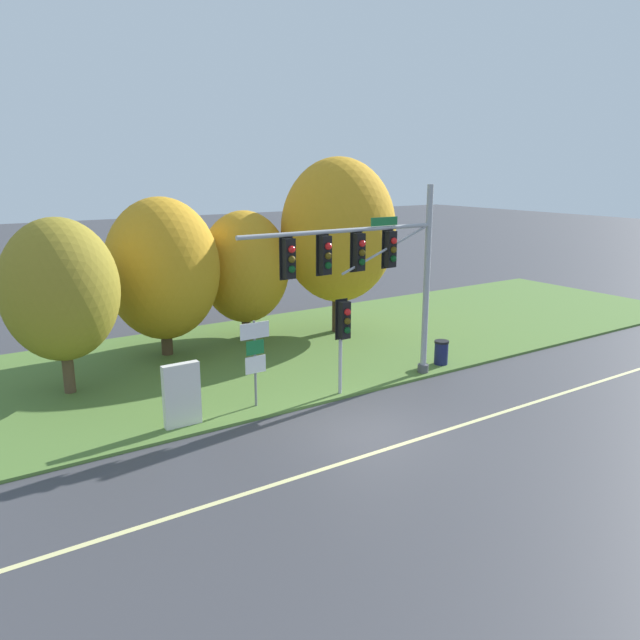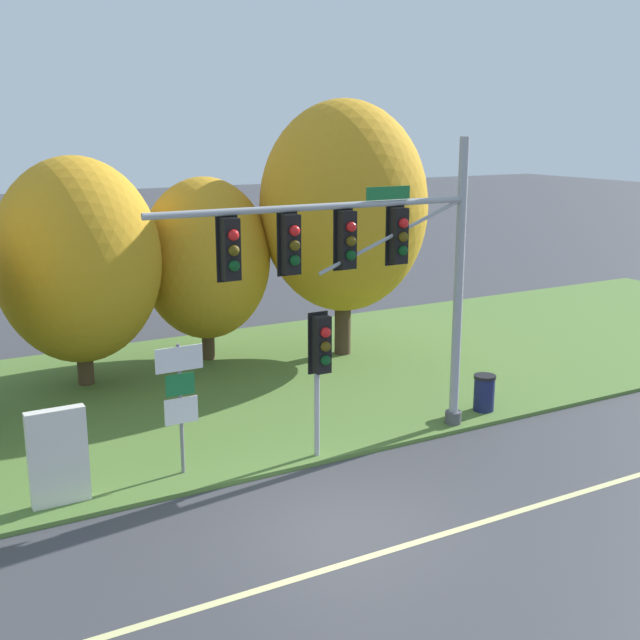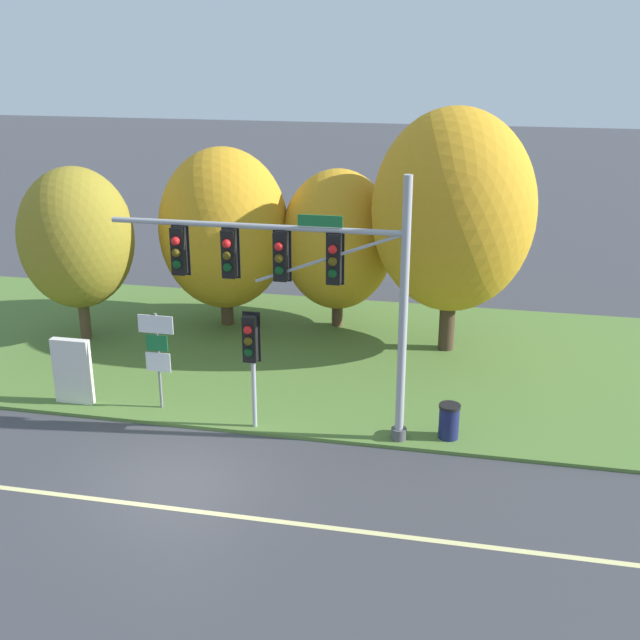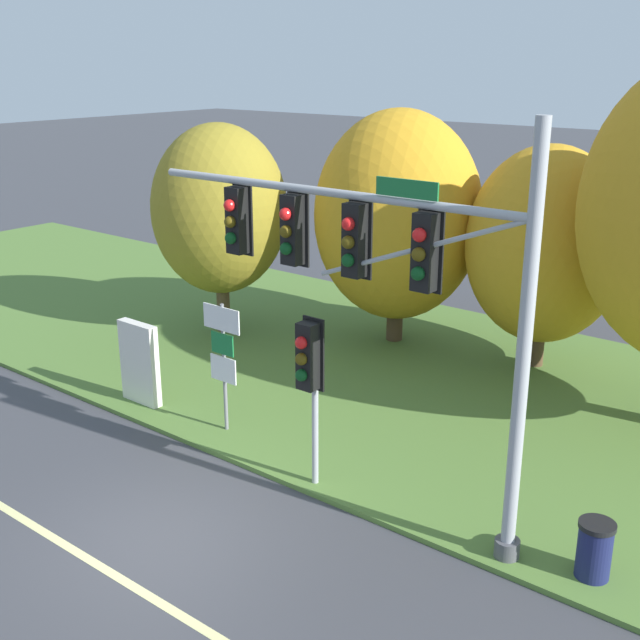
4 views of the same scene
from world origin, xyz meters
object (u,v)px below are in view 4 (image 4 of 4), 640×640
at_px(trash_bin, 594,549).
at_px(tree_left_of_mast, 398,216).
at_px(tree_behind_signpost, 545,245).
at_px(tree_nearest_road, 220,210).
at_px(traffic_signal_mast, 380,270).
at_px(route_sign_post, 223,351).
at_px(pedestrian_signal_near_kerb, 309,367).
at_px(info_kiosk, 140,363).

bearing_deg(trash_bin, tree_left_of_mast, 139.44).
bearing_deg(tree_left_of_mast, tree_behind_signpost, 9.18).
relative_size(tree_nearest_road, trash_bin, 6.30).
distance_m(traffic_signal_mast, route_sign_post, 4.87).
xyz_separation_m(traffic_signal_mast, trash_bin, (3.79, 0.35, -3.80)).
xyz_separation_m(route_sign_post, tree_left_of_mast, (-0.35, 6.98, 1.70)).
relative_size(pedestrian_signal_near_kerb, route_sign_post, 1.16).
xyz_separation_m(info_kiosk, trash_bin, (10.47, 0.05, -0.47)).
distance_m(pedestrian_signal_near_kerb, trash_bin, 5.45).
xyz_separation_m(tree_nearest_road, tree_left_of_mast, (4.29, 2.39, -0.02)).
distance_m(tree_behind_signpost, info_kiosk, 10.11).
xyz_separation_m(route_sign_post, info_kiosk, (-2.52, -0.17, -0.84)).
bearing_deg(route_sign_post, tree_left_of_mast, 92.86).
bearing_deg(info_kiosk, route_sign_post, 3.96).
distance_m(traffic_signal_mast, tree_nearest_road, 10.18).
distance_m(tree_left_of_mast, trash_bin, 11.33).
bearing_deg(tree_nearest_road, traffic_signal_mast, -29.91).
bearing_deg(route_sign_post, traffic_signal_mast, -6.49).
distance_m(route_sign_post, tree_left_of_mast, 7.19).
distance_m(traffic_signal_mast, pedestrian_signal_near_kerb, 2.31).
bearing_deg(info_kiosk, tree_behind_signpost, 52.05).
height_order(traffic_signal_mast, route_sign_post, traffic_signal_mast).
bearing_deg(route_sign_post, trash_bin, -0.90).
height_order(tree_nearest_road, trash_bin, tree_nearest_road).
bearing_deg(tree_behind_signpost, traffic_signal_mast, -85.72).
height_order(pedestrian_signal_near_kerb, trash_bin, pedestrian_signal_near_kerb).
bearing_deg(traffic_signal_mast, tree_nearest_road, 150.09).
relative_size(tree_nearest_road, tree_behind_signpost, 1.05).
xyz_separation_m(tree_behind_signpost, info_kiosk, (-6.07, -7.78, -2.19)).
bearing_deg(tree_left_of_mast, info_kiosk, -106.87).
bearing_deg(tree_behind_signpost, tree_nearest_road, -159.76).
xyz_separation_m(route_sign_post, trash_bin, (7.95, -0.12, -1.31)).
distance_m(pedestrian_signal_near_kerb, route_sign_post, 3.02).
height_order(tree_nearest_road, info_kiosk, tree_nearest_road).
relative_size(traffic_signal_mast, tree_nearest_road, 1.30).
bearing_deg(tree_nearest_road, info_kiosk, -65.96).
distance_m(tree_nearest_road, trash_bin, 13.78).
bearing_deg(pedestrian_signal_near_kerb, traffic_signal_mast, 10.72).
relative_size(tree_left_of_mast, info_kiosk, 3.31).
bearing_deg(traffic_signal_mast, info_kiosk, 177.44).
bearing_deg(tree_left_of_mast, route_sign_post, -87.14).
bearing_deg(tree_left_of_mast, traffic_signal_mast, -58.84).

